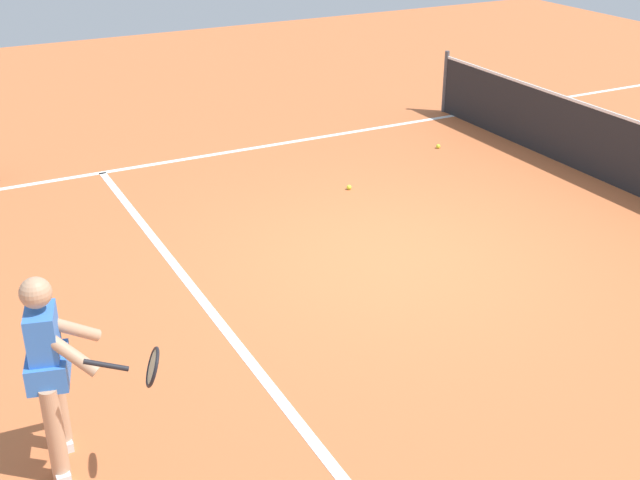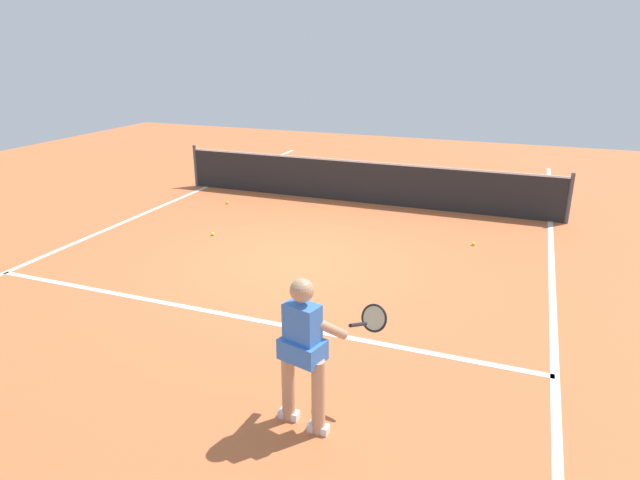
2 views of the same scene
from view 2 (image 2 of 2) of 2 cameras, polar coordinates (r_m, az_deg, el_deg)
ground_plane at (r=9.56m, az=-2.62°, el=-1.95°), size 26.98×26.98×0.00m
service_line_marking at (r=7.73m, az=-9.33°, el=-7.64°), size 8.28×0.10×0.01m
sideline_left_marking at (r=11.75m, az=-21.48°, el=0.87°), size 0.10×18.75×0.01m
sideline_right_marking at (r=8.87m, az=22.83°, el=-5.30°), size 0.10×18.75×0.01m
court_net at (r=12.86m, az=4.21°, el=6.02°), size 8.96×0.08×1.06m
tennis_player at (r=5.23m, az=-1.54°, el=-11.02°), size 0.94×0.89×1.55m
tennis_ball_near at (r=12.99m, az=-9.54°, el=3.83°), size 0.07×0.07×0.07m
tennis_ball_mid at (r=10.55m, az=15.53°, el=-0.38°), size 0.07×0.07×0.07m
tennis_ball_far at (r=10.89m, az=-11.01°, el=0.62°), size 0.07×0.07×0.07m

